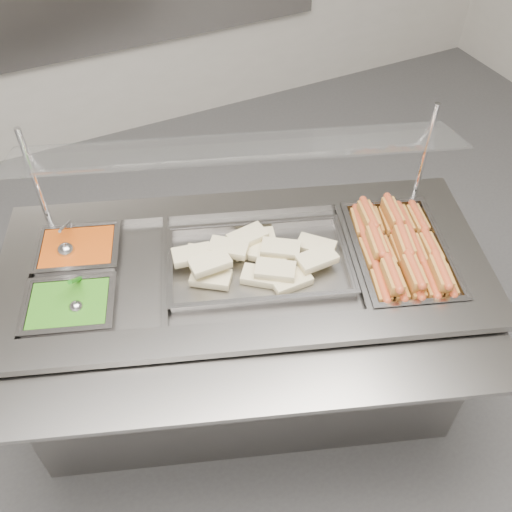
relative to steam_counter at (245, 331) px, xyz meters
name	(u,v)px	position (x,y,z in m)	size (l,w,h in m)	color
ground	(271,448)	(-0.03, -0.32, -0.40)	(6.00, 6.00, 0.00)	#505052
steam_counter	(245,331)	(0.00, 0.00, 0.00)	(1.83, 1.25, 0.80)	slate
tray_rail	(258,383)	(-0.15, -0.43, 0.36)	(1.59, 0.82, 0.05)	gray
sneeze_guard	(236,150)	(0.06, 0.18, 0.73)	(1.48, 0.73, 0.39)	silver
pan_hotdogs	(399,256)	(0.53, -0.18, 0.37)	(0.45, 0.56, 0.09)	gray
pan_wraps	(259,265)	(0.05, -0.02, 0.38)	(0.69, 0.54, 0.06)	gray
pan_beans	(80,254)	(-0.50, 0.31, 0.37)	(0.32, 0.29, 0.09)	gray
pan_peas	(71,311)	(-0.59, 0.07, 0.37)	(0.32, 0.29, 0.09)	gray
hotdogs_in_buns	(400,249)	(0.52, -0.19, 0.41)	(0.40, 0.52, 0.10)	#A06821
tortilla_wraps	(254,257)	(0.04, -0.01, 0.41)	(0.57, 0.34, 0.09)	#D0BC8C
ladle	(66,249)	(-0.54, 0.31, 0.41)	(0.08, 0.17, 0.13)	#B9B9BE
serving_spoon	(76,303)	(-0.56, 0.05, 0.41)	(0.07, 0.15, 0.13)	#B9B9BE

